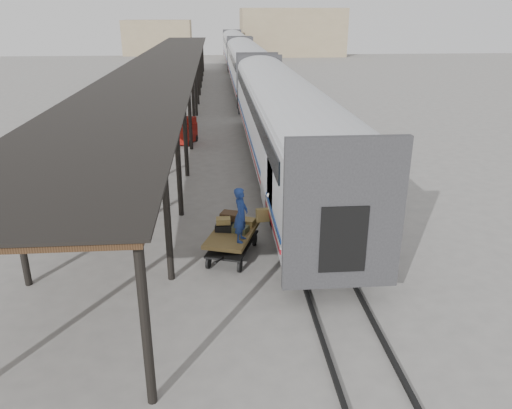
{
  "coord_description": "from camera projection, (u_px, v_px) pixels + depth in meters",
  "views": [
    {
      "loc": [
        0.1,
        -15.14,
        7.39
      ],
      "look_at": [
        1.29,
        -0.5,
        1.7
      ],
      "focal_mm": 35.0,
      "sensor_mm": 36.0,
      "label": 1
    }
  ],
  "objects": [
    {
      "name": "ground",
      "position": [
        217.0,
        247.0,
        16.73
      ],
      "size": [
        160.0,
        160.0,
        0.0
      ],
      "primitive_type": "plane",
      "color": "slate",
      "rests_on": "ground"
    },
    {
      "name": "train",
      "position": [
        247.0,
        65.0,
        47.41
      ],
      "size": [
        3.45,
        76.01,
        4.01
      ],
      "color": "silver",
      "rests_on": "ground"
    },
    {
      "name": "canopy",
      "position": [
        167.0,
        60.0,
        37.34
      ],
      "size": [
        4.9,
        64.3,
        4.15
      ],
      "color": "#422B19",
      "rests_on": "ground"
    },
    {
      "name": "rails",
      "position": [
        247.0,
        92.0,
        48.55
      ],
      "size": [
        1.54,
        150.0,
        0.12
      ],
      "color": "black",
      "rests_on": "ground"
    },
    {
      "name": "building_far",
      "position": [
        291.0,
        32.0,
        88.84
      ],
      "size": [
        18.0,
        10.0,
        8.0
      ],
      "primitive_type": "cube",
      "color": "tan",
      "rests_on": "ground"
    },
    {
      "name": "building_left",
      "position": [
        158.0,
        37.0,
        91.11
      ],
      "size": [
        12.0,
        8.0,
        6.0
      ],
      "primitive_type": "cube",
      "color": "tan",
      "rests_on": "ground"
    },
    {
      "name": "baggage_cart",
      "position": [
        232.0,
        238.0,
        15.9
      ],
      "size": [
        1.94,
        2.67,
        0.86
      ],
      "rotation": [
        0.0,
        0.0,
        -0.32
      ],
      "color": "olive",
      "rests_on": "ground"
    },
    {
      "name": "suitcase_stack",
      "position": [
        232.0,
        222.0,
        16.14
      ],
      "size": [
        1.37,
        1.28,
        0.44
      ],
      "rotation": [
        0.0,
        0.0,
        -0.32
      ],
      "color": "#3B3A3D",
      "rests_on": "baggage_cart"
    },
    {
      "name": "luggage_tug",
      "position": [
        185.0,
        132.0,
        29.71
      ],
      "size": [
        1.49,
        1.93,
        1.51
      ],
      "rotation": [
        0.0,
        0.0,
        -0.3
      ],
      "color": "maroon",
      "rests_on": "ground"
    },
    {
      "name": "porter",
      "position": [
        241.0,
        215.0,
        14.93
      ],
      "size": [
        0.58,
        0.71,
        1.7
      ],
      "primitive_type": "imported",
      "rotation": [
        0.0,
        0.0,
        1.26
      ],
      "color": "navy",
      "rests_on": "baggage_cart"
    },
    {
      "name": "pedestrian",
      "position": [
        177.0,
        127.0,
        30.07
      ],
      "size": [
        1.1,
        0.52,
        1.83
      ],
      "primitive_type": "imported",
      "rotation": [
        0.0,
        0.0,
        3.08
      ],
      "color": "black",
      "rests_on": "ground"
    }
  ]
}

